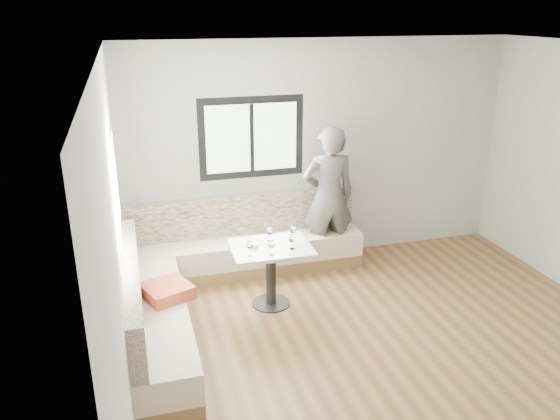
% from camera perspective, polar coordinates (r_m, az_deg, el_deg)
% --- Properties ---
extents(room, '(5.01, 5.01, 2.81)m').
position_cam_1_polar(room, '(4.84, 13.20, -0.92)').
color(room, brown).
rests_on(room, ground).
extents(banquette, '(2.90, 2.80, 0.95)m').
position_cam_1_polar(banquette, '(6.19, -7.21, -6.63)').
color(banquette, olive).
rests_on(banquette, ground).
extents(table, '(0.87, 0.69, 0.71)m').
position_cam_1_polar(table, '(5.98, -0.97, -5.36)').
color(table, black).
rests_on(table, ground).
extents(person, '(0.69, 0.48, 1.81)m').
position_cam_1_polar(person, '(6.84, 5.07, 1.34)').
color(person, '#55504E').
rests_on(person, ground).
extents(olive_ramekin, '(0.11, 0.11, 0.04)m').
position_cam_1_polar(olive_ramekin, '(5.89, -2.77, -3.67)').
color(olive_ramekin, white).
rests_on(olive_ramekin, table).
extents(wine_glass_a, '(0.08, 0.08, 0.17)m').
position_cam_1_polar(wine_glass_a, '(5.65, -3.19, -3.68)').
color(wine_glass_a, white).
rests_on(wine_glass_a, table).
extents(wine_glass_b, '(0.08, 0.08, 0.17)m').
position_cam_1_polar(wine_glass_b, '(5.66, -0.89, -3.60)').
color(wine_glass_b, white).
rests_on(wine_glass_b, table).
extents(wine_glass_c, '(0.08, 0.08, 0.17)m').
position_cam_1_polar(wine_glass_c, '(5.79, 1.28, -3.02)').
color(wine_glass_c, white).
rests_on(wine_glass_c, table).
extents(wine_glass_d, '(0.08, 0.08, 0.17)m').
position_cam_1_polar(wine_glass_d, '(5.98, -1.10, -2.22)').
color(wine_glass_d, white).
rests_on(wine_glass_d, table).
extents(wine_glass_e, '(0.08, 0.08, 0.17)m').
position_cam_1_polar(wine_glass_e, '(6.02, 1.35, -2.09)').
color(wine_glass_e, white).
rests_on(wine_glass_e, table).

